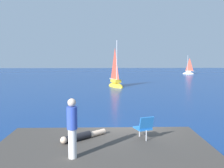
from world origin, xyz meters
TOP-DOWN VIEW (x-y plane):
  - ground_plane at (0.00, 0.00)m, footprint 160.00×160.00m
  - shore_ledge at (-0.83, -2.99)m, footprint 6.67×4.36m
  - boulder_seaward at (0.49, -0.83)m, footprint 1.97×1.74m
  - boulder_inland at (-3.53, -1.01)m, footprint 1.76×1.89m
  - sailboat_near at (0.76, 21.18)m, footprint 2.41×3.56m
  - sailboat_far at (18.64, 45.81)m, footprint 2.61×1.86m
  - person_sunbather at (-1.55, -2.26)m, footprint 1.42×1.25m
  - person_standing at (-1.66, -3.76)m, footprint 0.28×0.28m
  - beach_chair at (0.51, -2.32)m, footprint 0.65×0.72m

SIDE VIEW (x-z plane):
  - ground_plane at x=0.00m, z-range 0.00..0.00m
  - boulder_seaward at x=0.49m, z-range -0.54..0.54m
  - boulder_inland at x=-3.53m, z-range -0.50..0.50m
  - sailboat_far at x=18.64m, z-range -2.11..2.62m
  - sailboat_near at x=0.76m, z-range -2.87..3.56m
  - shore_ledge at x=-0.83m, z-range 0.00..1.02m
  - person_sunbather at x=-1.55m, z-range 1.01..1.26m
  - beach_chair at x=0.51m, z-range 1.06..1.86m
  - person_standing at x=-1.66m, z-range 1.07..2.69m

